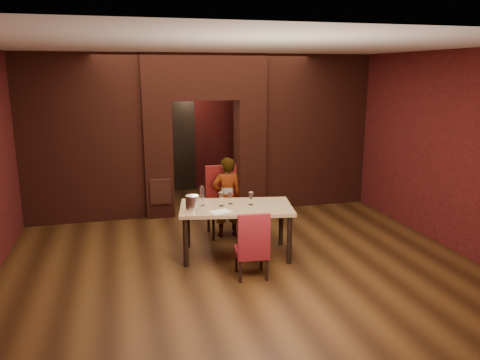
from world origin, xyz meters
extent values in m
plane|color=#442811|center=(0.00, 0.00, 0.00)|extent=(8.00, 8.00, 0.00)
cube|color=silver|center=(0.00, 0.00, 3.20)|extent=(7.00, 8.00, 0.04)
cube|color=maroon|center=(0.00, 4.00, 1.60)|extent=(7.00, 0.04, 3.20)
cube|color=maroon|center=(0.00, -4.00, 1.60)|extent=(7.00, 0.04, 3.20)
cube|color=maroon|center=(3.50, 0.00, 1.60)|extent=(0.04, 8.00, 3.20)
cube|color=maroon|center=(-0.95, 2.00, 1.15)|extent=(0.55, 0.55, 2.30)
cube|color=maroon|center=(0.95, 2.00, 1.15)|extent=(0.55, 0.55, 2.30)
cube|color=maroon|center=(0.00, 2.00, 2.75)|extent=(2.45, 0.55, 0.90)
cube|color=maroon|center=(-2.36, 2.00, 1.60)|extent=(2.28, 0.35, 3.20)
cube|color=maroon|center=(2.36, 2.00, 1.60)|extent=(2.28, 0.35, 3.20)
cube|color=brown|center=(-0.95, 1.71, 0.55)|extent=(0.40, 0.03, 0.50)
cube|color=black|center=(-0.40, 3.94, 1.05)|extent=(0.90, 0.08, 2.10)
cube|color=black|center=(-0.40, 3.90, 1.05)|extent=(1.02, 0.04, 2.22)
cube|color=tan|center=(0.03, -0.49, 0.41)|extent=(1.88, 1.27, 0.81)
cube|color=maroon|center=(0.04, 0.46, 0.61)|extent=(0.56, 0.56, 1.22)
cube|color=maroon|center=(0.04, -1.32, 0.49)|extent=(0.49, 0.49, 0.98)
imported|color=silver|center=(0.09, 0.41, 0.71)|extent=(0.52, 0.34, 1.42)
cube|color=white|center=(-0.27, -0.73, 0.81)|extent=(0.33, 0.27, 0.00)
cylinder|color=silver|center=(-0.68, -0.58, 0.93)|extent=(0.19, 0.19, 0.24)
cylinder|color=white|center=(-0.48, -0.34, 0.97)|extent=(0.07, 0.07, 0.32)
imported|color=#2C5E1F|center=(0.68, 0.62, 0.19)|extent=(0.41, 0.39, 0.38)
camera|label=1|loc=(-1.69, -7.27, 2.86)|focal=35.00mm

